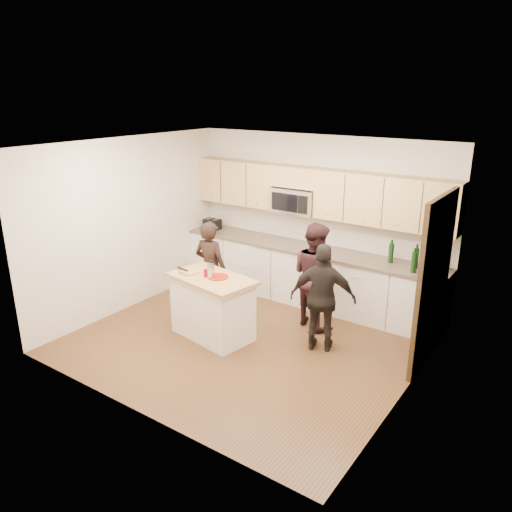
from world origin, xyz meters
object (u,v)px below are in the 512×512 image
Objects in this scene: island at (213,307)px; woman_left at (211,269)px; woman_center at (315,275)px; woman_right at (323,298)px; toaster at (212,224)px.

woman_left is at bearing 140.43° from island.
island is at bearing 70.88° from woman_center.
woman_right is (0.44, -0.60, -0.04)m from woman_center.
woman_center reaches higher than toaster.
woman_right reaches higher than island.
woman_left is 1.60m from woman_center.
toaster is 0.19× the size of woman_left.
toaster is 3.20m from woman_right.
woman_center reaches higher than island.
island is 1.56m from woman_center.
woman_center is 1.06× the size of woman_right.
island is at bearing -50.77° from toaster.
toaster is at bearing -55.45° from woman_left.
woman_left is (1.00, -1.26, -0.28)m from toaster.
woman_right is at bearing 148.55° from woman_center.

